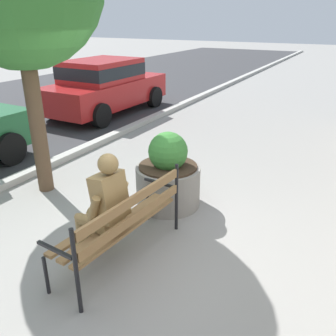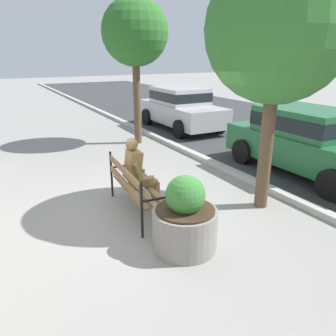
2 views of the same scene
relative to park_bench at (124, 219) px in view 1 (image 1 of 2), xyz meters
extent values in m
plane|color=gray|center=(0.07, 0.01, -0.54)|extent=(80.00, 80.00, 0.00)
cube|color=olive|center=(-0.01, -0.07, -0.09)|extent=(1.70, 0.25, 0.04)
cube|color=olive|center=(0.01, 0.11, -0.09)|extent=(1.70, 0.25, 0.04)
cube|color=olive|center=(0.02, 0.29, -0.09)|extent=(1.70, 0.25, 0.04)
cube|color=olive|center=(-0.01, -0.16, 0.08)|extent=(1.70, 0.17, 0.11)
cube|color=olive|center=(-0.01, -0.16, 0.30)|extent=(1.70, 0.17, 0.11)
cylinder|color=black|center=(-0.85, 0.38, -0.32)|extent=(0.04, 0.04, 0.45)
cylinder|color=black|center=(-0.89, -0.09, -0.07)|extent=(0.04, 0.04, 0.95)
cube|color=black|center=(-0.87, 0.18, 0.08)|extent=(0.07, 0.48, 0.03)
cylinder|color=black|center=(0.90, 0.24, -0.32)|extent=(0.04, 0.04, 0.45)
cylinder|color=black|center=(0.86, -0.23, -0.07)|extent=(0.04, 0.04, 0.95)
cube|color=black|center=(0.89, 0.04, 0.08)|extent=(0.07, 0.48, 0.03)
cube|color=olive|center=(-0.12, 0.17, 0.02)|extent=(0.37, 0.35, 0.16)
cube|color=olive|center=(-0.13, 0.07, 0.34)|extent=(0.39, 0.32, 0.55)
sphere|color=olive|center=(-0.13, 0.06, 0.72)|extent=(0.22, 0.22, 0.22)
cylinder|color=olive|center=(-0.35, 0.11, 0.29)|extent=(0.11, 0.19, 0.29)
cylinder|color=olive|center=(-0.35, 0.25, 0.12)|extent=(0.10, 0.27, 0.10)
cylinder|color=olive|center=(0.09, 0.07, 0.29)|extent=(0.11, 0.19, 0.29)
cylinder|color=olive|center=(0.11, 0.21, 0.12)|extent=(0.10, 0.27, 0.10)
cylinder|color=olive|center=(-0.20, 0.32, -0.02)|extent=(0.16, 0.37, 0.14)
cylinder|color=olive|center=(-0.18, 0.50, -0.29)|extent=(0.11, 0.11, 0.50)
cube|color=olive|center=(-0.18, 0.56, -0.51)|extent=(0.13, 0.25, 0.07)
cylinder|color=olive|center=(-0.02, 0.30, -0.02)|extent=(0.16, 0.37, 0.14)
cylinder|color=olive|center=(0.00, 0.48, -0.29)|extent=(0.11, 0.11, 0.50)
cube|color=olive|center=(0.00, 0.54, -0.51)|extent=(0.13, 0.25, 0.07)
cube|color=olive|center=(0.14, 0.57, -0.46)|extent=(0.30, 0.21, 0.16)
cylinder|color=gray|center=(1.43, 0.20, -0.24)|extent=(0.96, 0.96, 0.61)
cylinder|color=#38281C|center=(1.43, 0.20, 0.09)|extent=(0.87, 0.87, 0.03)
sphere|color=#387A33|center=(1.43, 0.20, 0.32)|extent=(0.58, 0.58, 0.58)
cylinder|color=brown|center=(0.91, 2.24, 0.60)|extent=(0.24, 0.24, 2.29)
cylinder|color=black|center=(1.38, 3.66, -0.22)|extent=(0.64, 0.23, 0.64)
cube|color=#B21E1E|center=(5.57, 4.52, 0.07)|extent=(4.12, 1.76, 0.70)
cube|color=#B21E1E|center=(5.42, 4.53, 0.72)|extent=(2.15, 1.59, 0.60)
cube|color=black|center=(5.42, 4.53, 0.72)|extent=(2.16, 1.61, 0.33)
cylinder|color=black|center=(6.91, 5.36, -0.22)|extent=(0.64, 0.23, 0.64)
cylinder|color=black|center=(6.89, 3.66, -0.22)|extent=(0.64, 0.23, 0.64)
cylinder|color=black|center=(4.25, 5.39, -0.22)|extent=(0.64, 0.23, 0.64)
cylinder|color=black|center=(4.22, 3.69, -0.22)|extent=(0.64, 0.23, 0.64)
camera|label=1|loc=(-2.80, -2.09, 2.11)|focal=37.88mm
camera|label=2|loc=(5.05, -2.09, 2.21)|focal=35.06mm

